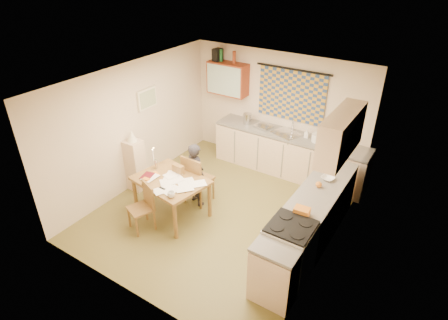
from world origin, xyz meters
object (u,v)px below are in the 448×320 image
Objects in this scene: stove at (288,252)px; chair_far at (198,187)px; counter_right at (309,224)px; counter_back at (288,154)px; person at (196,174)px; shelf_stand at (136,165)px; dining_table at (172,197)px.

chair_far is at bearing 158.99° from stove.
chair_far reaches higher than counter_right.
counter_back is 2.30m from counter_right.
person is at bearing 89.24° from chair_far.
stove is at bearing -65.74° from counter_back.
shelf_stand reaches higher than counter_back.
counter_right is at bearing 4.02° from shelf_stand.
stove is at bearing -178.88° from person.
person reaches higher than chair_far.
chair_far is (-2.23, 0.86, -0.18)m from stove.
dining_table is at bearing 76.99° from chair_far.
chair_far is 0.94× the size of shelf_stand.
counter_right is at bearing 90.00° from stove.
shelf_stand is (-1.31, -0.31, 0.22)m from chair_far.
dining_table is 1.19m from shelf_stand.
stove reaches higher than counter_right.
person is (-1.00, -1.94, 0.18)m from counter_back.
dining_table is at bearing -13.56° from shelf_stand.
counter_right is 2.92× the size of chair_far.
dining_table is at bearing 173.45° from stove.
chair_far is 0.32m from person.
counter_back is 3.08× the size of shelf_stand.
counter_back is 2.14m from chair_far.
counter_back is 3.27× the size of chair_far.
chair_far reaches higher than dining_table.
shelf_stand is (-3.54, 0.55, 0.05)m from stove.
person is at bearing 179.86° from counter_right.
chair_far is (-1.00, -1.88, -0.14)m from counter_back.
counter_back is 2.19m from person.
dining_table is (-2.40, -0.52, -0.07)m from counter_right.
counter_right is 3.01× the size of stove.
stove is 3.58m from shelf_stand.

